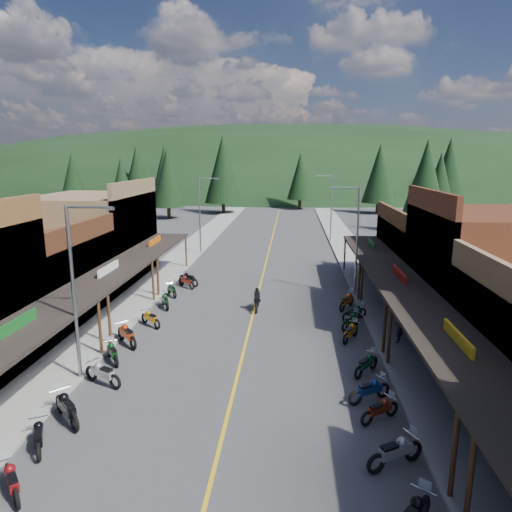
% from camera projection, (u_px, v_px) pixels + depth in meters
% --- Properties ---
extents(ground, '(220.00, 220.00, 0.00)m').
position_uv_depth(ground, '(248.00, 335.00, 26.16)').
color(ground, '#38383A').
rests_on(ground, ground).
extents(centerline, '(0.15, 90.00, 0.01)m').
position_uv_depth(centerline, '(267.00, 259.00, 45.65)').
color(centerline, gold).
rests_on(centerline, ground).
extents(sidewalk_west, '(3.40, 94.00, 0.15)m').
position_uv_depth(sidewalk_west, '(181.00, 257.00, 46.30)').
color(sidewalk_west, gray).
rests_on(sidewalk_west, ground).
extents(sidewalk_east, '(3.40, 94.00, 0.15)m').
position_uv_depth(sidewalk_east, '(355.00, 260.00, 44.98)').
color(sidewalk_east, gray).
rests_on(sidewalk_east, ground).
extents(shop_west_2, '(10.90, 9.00, 6.20)m').
position_uv_depth(shop_west_2, '(30.00, 279.00, 28.33)').
color(shop_west_2, '#3F2111').
rests_on(shop_west_2, ground).
extents(shop_west_3, '(10.90, 10.20, 8.20)m').
position_uv_depth(shop_west_3, '(94.00, 238.00, 37.48)').
color(shop_west_3, brown).
rests_on(shop_west_3, ground).
extents(shop_east_2, '(10.90, 9.00, 8.20)m').
position_uv_depth(shop_east_2, '(490.00, 273.00, 26.03)').
color(shop_east_2, '#562B19').
rests_on(shop_east_2, ground).
extents(shop_east_3, '(10.90, 10.20, 6.20)m').
position_uv_depth(shop_east_3, '(437.00, 255.00, 35.60)').
color(shop_east_3, '#4C2D16').
rests_on(shop_east_3, ground).
extents(streetlight_0, '(2.16, 0.18, 8.00)m').
position_uv_depth(streetlight_0, '(76.00, 286.00, 19.90)').
color(streetlight_0, gray).
rests_on(streetlight_0, ground).
extents(streetlight_1, '(2.16, 0.18, 8.00)m').
position_uv_depth(streetlight_1, '(201.00, 212.00, 47.19)').
color(streetlight_1, gray).
rests_on(streetlight_1, ground).
extents(streetlight_2, '(2.16, 0.18, 8.00)m').
position_uv_depth(streetlight_2, '(355.00, 236.00, 32.49)').
color(streetlight_2, gray).
rests_on(streetlight_2, ground).
extents(streetlight_3, '(2.16, 0.18, 8.00)m').
position_uv_depth(streetlight_3, '(330.00, 205.00, 53.93)').
color(streetlight_3, gray).
rests_on(streetlight_3, ground).
extents(ridge_hill, '(310.00, 140.00, 60.00)m').
position_uv_depth(ridge_hill, '(285.00, 187.00, 157.74)').
color(ridge_hill, black).
rests_on(ridge_hill, ground).
extents(pine_0, '(5.04, 5.04, 11.00)m').
position_uv_depth(pine_0, '(73.00, 176.00, 88.26)').
color(pine_0, black).
rests_on(pine_0, ground).
extents(pine_1, '(5.88, 5.88, 12.50)m').
position_uv_depth(pine_1, '(165.00, 171.00, 94.68)').
color(pine_1, black).
rests_on(pine_1, ground).
extents(pine_2, '(6.72, 6.72, 14.00)m').
position_uv_depth(pine_2, '(223.00, 169.00, 81.77)').
color(pine_2, black).
rests_on(pine_2, ground).
extents(pine_3, '(5.04, 5.04, 11.00)m').
position_uv_depth(pine_3, '(300.00, 176.00, 88.82)').
color(pine_3, black).
rests_on(pine_3, ground).
extents(pine_4, '(5.88, 5.88, 12.50)m').
position_uv_depth(pine_4, '(379.00, 173.00, 81.75)').
color(pine_4, black).
rests_on(pine_4, ground).
extents(pine_5, '(6.72, 6.72, 14.00)m').
position_uv_depth(pine_5, '(449.00, 168.00, 92.08)').
color(pine_5, black).
rests_on(pine_5, ground).
extents(pine_7, '(5.88, 5.88, 12.50)m').
position_uv_depth(pine_7, '(137.00, 170.00, 101.14)').
color(pine_7, black).
rests_on(pine_7, ground).
extents(pine_8, '(4.48, 4.48, 10.00)m').
position_uv_depth(pine_8, '(122.00, 186.00, 65.56)').
color(pine_8, black).
rests_on(pine_8, ground).
extents(pine_9, '(4.93, 4.93, 10.80)m').
position_uv_depth(pine_9, '(439.00, 183.00, 66.86)').
color(pine_9, black).
rests_on(pine_9, ground).
extents(pine_10, '(5.38, 5.38, 11.60)m').
position_uv_depth(pine_10, '(168.00, 178.00, 74.83)').
color(pine_10, black).
rests_on(pine_10, ground).
extents(pine_11, '(5.82, 5.82, 12.40)m').
position_uv_depth(pine_11, '(426.00, 179.00, 60.17)').
color(pine_11, black).
rests_on(pine_11, ground).
extents(bike_west_2, '(1.74, 1.86, 1.09)m').
position_uv_depth(bike_west_2, '(12.00, 479.00, 13.60)').
color(bike_west_2, maroon).
rests_on(bike_west_2, ground).
extents(bike_west_3, '(1.48, 2.02, 1.11)m').
position_uv_depth(bike_west_3, '(39.00, 435.00, 15.76)').
color(bike_west_3, black).
rests_on(bike_west_3, ground).
extents(bike_west_4, '(2.18, 2.19, 1.32)m').
position_uv_depth(bike_west_4, '(66.00, 406.00, 17.36)').
color(bike_west_4, black).
rests_on(bike_west_4, ground).
extents(bike_west_5, '(2.26, 1.64, 1.24)m').
position_uv_depth(bike_west_5, '(102.00, 372.00, 20.23)').
color(bike_west_5, '#A1A0A5').
rests_on(bike_west_5, ground).
extents(bike_west_6, '(1.65, 1.96, 1.11)m').
position_uv_depth(bike_west_6, '(112.00, 352.00, 22.52)').
color(bike_west_6, '#0C3C14').
rests_on(bike_west_6, ground).
extents(bike_west_7, '(2.12, 2.25, 1.33)m').
position_uv_depth(bike_west_7, '(127.00, 333.00, 24.59)').
color(bike_west_7, '#AF2F0C').
rests_on(bike_west_7, ground).
extents(bike_west_8, '(1.90, 1.78, 1.12)m').
position_uv_depth(bike_west_8, '(151.00, 317.00, 27.35)').
color(bike_west_8, '#C9810E').
rests_on(bike_west_8, ground).
extents(bike_west_9, '(1.42, 1.99, 1.09)m').
position_uv_depth(bike_west_9, '(165.00, 300.00, 30.70)').
color(bike_west_9, '#0E4817').
rests_on(bike_west_9, ground).
extents(bike_west_10, '(1.52, 1.89, 1.06)m').
position_uv_depth(bike_west_10, '(172.00, 289.00, 33.34)').
color(bike_west_10, '#0C3F16').
rests_on(bike_west_10, ground).
extents(bike_west_11, '(1.92, 1.81, 1.13)m').
position_uv_depth(bike_west_11, '(186.00, 281.00, 35.50)').
color(bike_west_11, maroon).
rests_on(bike_west_11, ground).
extents(bike_west_12, '(2.15, 1.86, 1.23)m').
position_uv_depth(bike_west_12, '(188.00, 278.00, 36.10)').
color(bike_west_12, black).
rests_on(bike_west_12, ground).
extents(bike_east_3, '(2.26, 1.71, 1.25)m').
position_uv_depth(bike_east_3, '(395.00, 450.00, 14.82)').
color(bike_east_3, gray).
rests_on(bike_east_3, ground).
extents(bike_east_4, '(1.88, 1.57, 1.06)m').
position_uv_depth(bike_east_4, '(380.00, 409.00, 17.45)').
color(bike_east_4, maroon).
rests_on(bike_east_4, ground).
extents(bike_east_5, '(2.09, 1.58, 1.15)m').
position_uv_depth(bike_east_5, '(370.00, 389.00, 18.84)').
color(bike_east_5, navy).
rests_on(bike_east_5, ground).
extents(bike_east_6, '(1.72, 1.94, 1.12)m').
position_uv_depth(bike_east_6, '(366.00, 363.00, 21.27)').
color(bike_east_6, '#0D4226').
rests_on(bike_east_6, ground).
extents(bike_east_7, '(1.51, 2.04, 1.12)m').
position_uv_depth(bike_east_7, '(351.00, 331.00, 25.20)').
color(bike_east_7, '#AE690C').
rests_on(bike_east_7, ground).
extents(bike_east_8, '(1.63, 1.90, 1.08)m').
position_uv_depth(bike_east_8, '(351.00, 320.00, 26.98)').
color(bike_east_8, '#0B3913').
rests_on(bike_east_8, ground).
extents(bike_east_9, '(1.96, 1.73, 1.13)m').
position_uv_depth(bike_east_9, '(354.00, 311.00, 28.40)').
color(bike_east_9, '#0B3A1D').
rests_on(bike_east_9, ground).
extents(bike_east_10, '(1.67, 2.26, 1.24)m').
position_uv_depth(bike_east_10, '(347.00, 300.00, 30.49)').
color(bike_east_10, '#C8510E').
rests_on(bike_east_10, ground).
extents(rider_on_bike, '(0.69, 2.08, 1.59)m').
position_uv_depth(rider_on_bike, '(257.00, 301.00, 30.33)').
color(rider_on_bike, black).
rests_on(rider_on_bike, ground).
extents(pedestrian_east_a, '(0.65, 0.78, 1.81)m').
position_uv_depth(pedestrian_east_a, '(399.00, 326.00, 24.54)').
color(pedestrian_east_a, '#291F2F').
rests_on(pedestrian_east_a, sidewalk_east).
extents(pedestrian_east_b, '(0.91, 0.68, 1.66)m').
position_uv_depth(pedestrian_east_b, '(362.00, 265.00, 38.99)').
color(pedestrian_east_b, brown).
rests_on(pedestrian_east_b, sidewalk_east).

